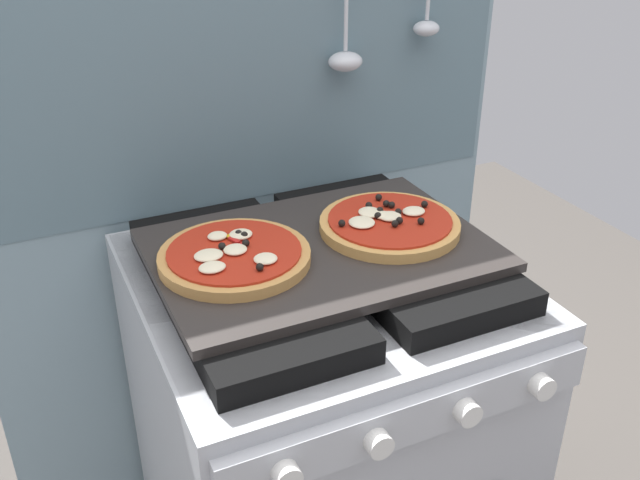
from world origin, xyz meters
The scene contains 5 objects.
kitchen_backsplash centered at (0.00, 0.33, 0.79)m, with size 1.10×0.09×1.55m.
stove centered at (0.00, 0.00, 0.45)m, with size 0.60×0.64×0.90m.
baking_tray centered at (0.00, 0.00, 0.91)m, with size 0.54×0.38×0.02m, color #2D2826.
pizza_left centered at (-0.14, 0.01, 0.93)m, with size 0.24×0.24×0.03m.
pizza_right centered at (0.13, 0.00, 0.93)m, with size 0.24×0.24×0.03m.
Camera 1 is at (-0.43, -0.93, 1.47)m, focal length 40.11 mm.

